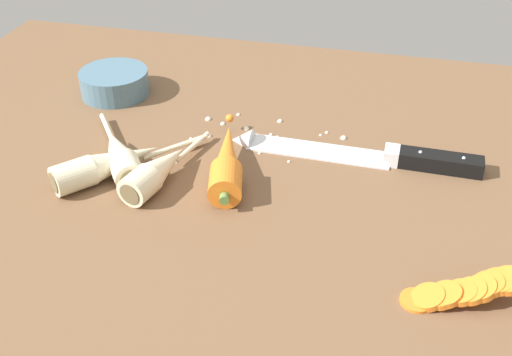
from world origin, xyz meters
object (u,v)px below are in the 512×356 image
at_px(chefs_knife, 349,152).
at_px(whole_carrot, 227,161).
at_px(parsnip_mid_left, 158,171).
at_px(prep_bowl, 114,82).
at_px(parsnip_front, 107,165).
at_px(carrot_slice_stack, 464,291).
at_px(parsnip_mid_right, 120,154).

xyz_separation_m(chefs_knife, whole_carrot, (-0.15, -0.08, 0.01)).
distance_m(parsnip_mid_left, prep_bowl, 0.27).
bearing_deg(chefs_knife, prep_bowl, 165.86).
bearing_deg(parsnip_front, carrot_slice_stack, -15.24).
distance_m(chefs_knife, parsnip_front, 0.33).
bearing_deg(whole_carrot, chefs_knife, 28.97).
height_order(parsnip_mid_left, prep_bowl, same).
xyz_separation_m(parsnip_front, parsnip_mid_right, (0.01, 0.03, 0.00)).
height_order(parsnip_mid_left, parsnip_mid_right, same).
xyz_separation_m(chefs_knife, carrot_slice_stack, (0.15, -0.25, 0.01)).
relative_size(whole_carrot, parsnip_front, 1.12).
bearing_deg(prep_bowl, chefs_knife, -14.14).
relative_size(parsnip_front, carrot_slice_stack, 1.50).
height_order(whole_carrot, parsnip_mid_right, whole_carrot).
bearing_deg(parsnip_front, prep_bowl, 112.04).
xyz_separation_m(parsnip_front, carrot_slice_stack, (0.45, -0.12, -0.01)).
bearing_deg(whole_carrot, parsnip_mid_right, -173.59).
distance_m(chefs_knife, whole_carrot, 0.17).
bearing_deg(parsnip_front, chefs_knife, 22.80).
bearing_deg(parsnip_mid_left, carrot_slice_stack, -18.14).
xyz_separation_m(carrot_slice_stack, prep_bowl, (-0.54, 0.35, 0.01)).
xyz_separation_m(whole_carrot, parsnip_mid_left, (-0.08, -0.04, -0.00)).
bearing_deg(chefs_knife, parsnip_mid_left, -151.81).
bearing_deg(chefs_knife, carrot_slice_stack, -59.46).
bearing_deg(parsnip_front, whole_carrot, 15.97).
bearing_deg(parsnip_mid_right, prep_bowl, 116.14).
bearing_deg(whole_carrot, parsnip_front, -164.03).
bearing_deg(parsnip_mid_right, parsnip_mid_left, -21.49).
bearing_deg(chefs_knife, whole_carrot, -151.03).
bearing_deg(parsnip_mid_right, chefs_knife, 18.70).
bearing_deg(parsnip_mid_left, parsnip_front, -178.23).
bearing_deg(parsnip_front, parsnip_mid_left, 1.77).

